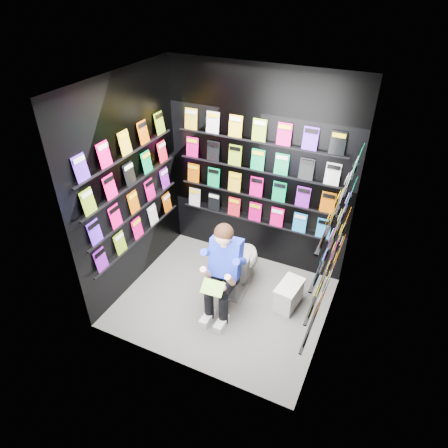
% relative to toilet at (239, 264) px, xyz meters
% --- Properties ---
extents(floor, '(2.40, 2.40, 0.00)m').
position_rel_toilet_xyz_m(floor, '(-0.06, -0.34, -0.37)').
color(floor, '#60605D').
rests_on(floor, ground).
extents(ceiling, '(2.40, 2.40, 0.00)m').
position_rel_toilet_xyz_m(ceiling, '(-0.06, -0.34, 2.23)').
color(ceiling, white).
rests_on(ceiling, floor).
extents(wall_back, '(2.40, 0.04, 2.60)m').
position_rel_toilet_xyz_m(wall_back, '(-0.06, 0.66, 0.93)').
color(wall_back, black).
rests_on(wall_back, floor).
extents(wall_front, '(2.40, 0.04, 2.60)m').
position_rel_toilet_xyz_m(wall_front, '(-0.06, -1.34, 0.93)').
color(wall_front, black).
rests_on(wall_front, floor).
extents(wall_left, '(0.04, 2.00, 2.60)m').
position_rel_toilet_xyz_m(wall_left, '(-1.26, -0.34, 0.93)').
color(wall_left, black).
rests_on(wall_left, floor).
extents(wall_right, '(0.04, 2.00, 2.60)m').
position_rel_toilet_xyz_m(wall_right, '(1.14, -0.34, 0.93)').
color(wall_right, black).
rests_on(wall_right, floor).
extents(comics_back, '(2.10, 0.06, 1.37)m').
position_rel_toilet_xyz_m(comics_back, '(-0.06, 0.63, 0.94)').
color(comics_back, '#E40868').
rests_on(comics_back, wall_back).
extents(comics_left, '(0.06, 1.70, 1.37)m').
position_rel_toilet_xyz_m(comics_left, '(-1.23, -0.34, 0.94)').
color(comics_left, '#E40868').
rests_on(comics_left, wall_left).
extents(comics_right, '(0.06, 1.70, 1.37)m').
position_rel_toilet_xyz_m(comics_right, '(1.11, -0.34, 0.94)').
color(comics_right, '#E40868').
rests_on(comics_right, wall_right).
extents(toilet, '(0.47, 0.78, 0.73)m').
position_rel_toilet_xyz_m(toilet, '(0.00, 0.00, 0.00)').
color(toilet, white).
rests_on(toilet, floor).
extents(longbox, '(0.27, 0.42, 0.30)m').
position_rel_toilet_xyz_m(longbox, '(0.67, -0.06, -0.22)').
color(longbox, silver).
rests_on(longbox, floor).
extents(longbox_lid, '(0.29, 0.44, 0.03)m').
position_rel_toilet_xyz_m(longbox_lid, '(0.67, -0.06, -0.06)').
color(longbox_lid, silver).
rests_on(longbox_lid, longbox).
extents(reader, '(0.52, 0.73, 1.27)m').
position_rel_toilet_xyz_m(reader, '(0.00, -0.38, 0.37)').
color(reader, '#0C20C4').
rests_on(reader, toilet).
extents(held_comic, '(0.26, 0.16, 0.10)m').
position_rel_toilet_xyz_m(held_comic, '(0.00, -0.73, 0.21)').
color(held_comic, green).
rests_on(held_comic, reader).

